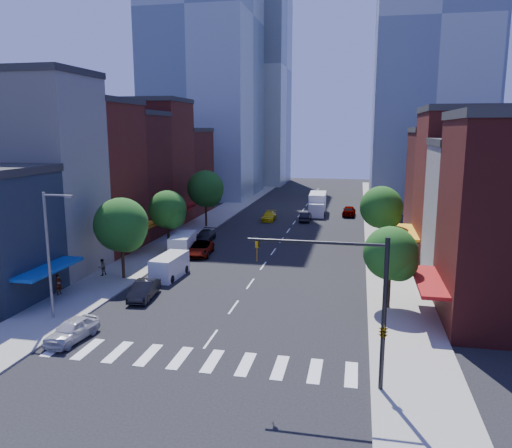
{
  "coord_description": "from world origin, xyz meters",
  "views": [
    {
      "loc": [
        8.99,
        -29.07,
        13.33
      ],
      "look_at": [
        0.11,
        13.95,
        5.0
      ],
      "focal_mm": 35.0,
      "sensor_mm": 36.0,
      "label": 1
    }
  ],
  "objects": [
    {
      "name": "ground",
      "position": [
        0.0,
        0.0,
        0.0
      ],
      "size": [
        220.0,
        220.0,
        0.0
      ],
      "primitive_type": "plane",
      "color": "black",
      "rests_on": "ground"
    },
    {
      "name": "sidewalk_left",
      "position": [
        -12.5,
        40.0,
        0.07
      ],
      "size": [
        5.0,
        120.0,
        0.15
      ],
      "primitive_type": "cube",
      "color": "gray",
      "rests_on": "ground"
    },
    {
      "name": "sidewalk_right",
      "position": [
        12.5,
        40.0,
        0.07
      ],
      "size": [
        5.0,
        120.0,
        0.15
      ],
      "primitive_type": "cube",
      "color": "gray",
      "rests_on": "ground"
    },
    {
      "name": "crosswalk",
      "position": [
        0.0,
        -3.0,
        0.01
      ],
      "size": [
        19.0,
        3.0,
        0.01
      ],
      "primitive_type": "cube",
      "color": "silver",
      "rests_on": "ground"
    },
    {
      "name": "bldg_left_1",
      "position": [
        -21.0,
        12.0,
        9.0
      ],
      "size": [
        12.0,
        8.0,
        18.0
      ],
      "primitive_type": "cube",
      "color": "beige",
      "rests_on": "ground"
    },
    {
      "name": "bldg_left_2",
      "position": [
        -21.0,
        20.5,
        8.0
      ],
      "size": [
        12.0,
        9.0,
        16.0
      ],
      "primitive_type": "cube",
      "color": "maroon",
      "rests_on": "ground"
    },
    {
      "name": "bldg_left_3",
      "position": [
        -21.0,
        29.0,
        7.5
      ],
      "size": [
        12.0,
        8.0,
        15.0
      ],
      "primitive_type": "cube",
      "color": "#511514",
      "rests_on": "ground"
    },
    {
      "name": "bldg_left_4",
      "position": [
        -21.0,
        37.5,
        8.5
      ],
      "size": [
        12.0,
        9.0,
        17.0
      ],
      "primitive_type": "cube",
      "color": "maroon",
      "rests_on": "ground"
    },
    {
      "name": "bldg_left_5",
      "position": [
        -21.0,
        47.0,
        6.5
      ],
      "size": [
        12.0,
        10.0,
        13.0
      ],
      "primitive_type": "cube",
      "color": "#511514",
      "rests_on": "ground"
    },
    {
      "name": "bldg_right_1",
      "position": [
        21.0,
        15.0,
        6.0
      ],
      "size": [
        12.0,
        8.0,
        12.0
      ],
      "primitive_type": "cube",
      "color": "beige",
      "rests_on": "ground"
    },
    {
      "name": "bldg_right_2",
      "position": [
        21.0,
        24.0,
        7.5
      ],
      "size": [
        12.0,
        10.0,
        15.0
      ],
      "primitive_type": "cube",
      "color": "maroon",
      "rests_on": "ground"
    },
    {
      "name": "bldg_right_3",
      "position": [
        21.0,
        34.0,
        6.5
      ],
      "size": [
        12.0,
        10.0,
        13.0
      ],
      "primitive_type": "cube",
      "color": "#511514",
      "rests_on": "ground"
    },
    {
      "name": "tower_nw",
      "position": [
        -22.0,
        70.0,
        35.0
      ],
      "size": [
        20.0,
        22.0,
        70.0
      ],
      "primitive_type": "cube",
      "color": "#8C99A8",
      "rests_on": "ground"
    },
    {
      "name": "tower_ne",
      "position": [
        20.0,
        62.0,
        30.0
      ],
      "size": [
        18.0,
        20.0,
        60.0
      ],
      "primitive_type": "cube",
      "color": "#9EA5AD",
      "rests_on": "ground"
    },
    {
      "name": "tower_far_w",
      "position": [
        -18.0,
        95.0,
        28.0
      ],
      "size": [
        18.0,
        18.0,
        56.0
      ],
      "primitive_type": "cube",
      "color": "#9EA5AD",
      "rests_on": "ground"
    },
    {
      "name": "traffic_signal",
      "position": [
        9.94,
        -4.5,
        4.16
      ],
      "size": [
        7.24,
        2.24,
        8.0
      ],
      "color": "black",
      "rests_on": "sidewalk_right"
    },
    {
      "name": "streetlight",
      "position": [
        -11.81,
        1.0,
        5.28
      ],
      "size": [
        2.25,
        0.25,
        9.0
      ],
      "color": "slate",
      "rests_on": "sidewalk_left"
    },
    {
      "name": "tree_left_near",
      "position": [
        -11.35,
        10.92,
        4.87
      ],
      "size": [
        4.8,
        4.8,
        7.3
      ],
      "color": "black",
      "rests_on": "sidewalk_left"
    },
    {
      "name": "tree_left_mid",
      "position": [
        -11.35,
        21.92,
        4.53
      ],
      "size": [
        4.2,
        4.2,
        6.65
      ],
      "color": "black",
      "rests_on": "sidewalk_left"
    },
    {
      "name": "tree_left_far",
      "position": [
        -11.35,
        35.92,
        5.2
      ],
      "size": [
        5.0,
        5.0,
        7.75
      ],
      "color": "black",
      "rests_on": "sidewalk_left"
    },
    {
      "name": "tree_right_near",
      "position": [
        11.65,
        7.92,
        4.19
      ],
      "size": [
        4.0,
        4.0,
        6.2
      ],
      "color": "black",
      "rests_on": "sidewalk_right"
    },
    {
      "name": "tree_right_far",
      "position": [
        11.65,
        25.92,
        4.86
      ],
      "size": [
        4.6,
        4.6,
        7.2
      ],
      "color": "black",
      "rests_on": "sidewalk_right"
    },
    {
      "name": "parked_car_front",
      "position": [
        -8.64,
        -2.0,
        0.71
      ],
      "size": [
        2.16,
        4.33,
        1.42
      ],
      "primitive_type": "imported",
      "rotation": [
        0.0,
        0.0,
        -0.12
      ],
      "color": "#B4B4B9",
      "rests_on": "ground"
    },
    {
      "name": "parked_car_second",
      "position": [
        -7.5,
        6.5,
        0.72
      ],
      "size": [
        1.99,
        4.52,
        1.44
      ],
      "primitive_type": "imported",
      "rotation": [
        0.0,
        0.0,
        0.11
      ],
      "color": "black",
      "rests_on": "ground"
    },
    {
      "name": "parked_car_third",
      "position": [
        -7.5,
        20.91,
        0.73
      ],
      "size": [
        3.0,
        5.47,
        1.45
      ],
      "primitive_type": "imported",
      "rotation": [
        0.0,
        0.0,
        0.12
      ],
      "color": "#999999",
      "rests_on": "ground"
    },
    {
      "name": "parked_car_rear",
      "position": [
        -8.99,
        27.49,
        0.67
      ],
      "size": [
        1.99,
        4.64,
        1.33
      ],
      "primitive_type": "imported",
      "rotation": [
        0.0,
        0.0,
        0.03
      ],
      "color": "black",
      "rests_on": "ground"
    },
    {
      "name": "cargo_van_near",
      "position": [
        -7.68,
        12.38,
        1.02
      ],
      "size": [
        2.18,
        4.95,
        2.07
      ],
      "rotation": [
        0.0,
        0.0,
        -0.05
      ],
      "color": "silver",
      "rests_on": "ground"
    },
    {
      "name": "cargo_van_far",
      "position": [
        -9.48,
        20.84,
        1.08
      ],
      "size": [
        2.73,
        5.37,
        2.19
      ],
      "rotation": [
        0.0,
        0.0,
        0.13
      ],
      "color": "white",
      "rests_on": "ground"
    },
    {
      "name": "taxi",
      "position": [
        -3.88,
        42.83,
        0.66
      ],
      "size": [
        1.87,
        4.53,
        1.31
      ],
      "primitive_type": "imported",
      "rotation": [
        0.0,
        0.0,
        0.01
      ],
      "color": "#D8C50B",
      "rests_on": "ground"
    },
    {
      "name": "traffic_car_oncoming",
      "position": [
        1.5,
        43.27,
        0.69
      ],
      "size": [
        1.46,
        4.19,
        1.38
      ],
      "primitive_type": "imported",
      "rotation": [
        0.0,
        0.0,
        3.14
      ],
      "color": "black",
      "rests_on": "ground"
    },
    {
      "name": "traffic_car_far",
      "position": [
        7.69,
        49.38,
        0.82
      ],
      "size": [
        2.1,
        4.88,
        1.64
      ],
      "primitive_type": "imported",
      "rotation": [
        0.0,
        0.0,
        3.11
      ],
      "color": "#999999",
      "rests_on": "ground"
    },
    {
      "name": "box_truck",
      "position": [
        2.7,
        49.87,
        1.6
      ],
      "size": [
        2.86,
        8.47,
        3.37
      ],
      "rotation": [
        0.0,
        0.0,
        0.04
      ],
      "color": "silver",
      "rests_on": "ground"
    },
    {
      "name": "pedestrian_near",
      "position": [
        -14.5,
        5.63,
        0.99
      ],
      "size": [
        0.52,
        0.68,
        1.68
      ],
      "primitive_type": "imported",
      "rotation": [
        0.0,
        0.0,
        1.36
      ],
      "color": "#999999",
      "rests_on": "sidewalk_left"
    },
    {
      "name": "pedestrian_far",
      "position": [
        -13.79,
        11.34,
        0.91
      ],
      "size": [
        0.83,
        0.92,
        1.53
      ],
      "primitive_type": "imported",
      "rotation": [
        0.0,
        0.0,
        -2.0
      ],
      "color": "#999999",
      "rests_on": "sidewalk_left"
    }
  ]
}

